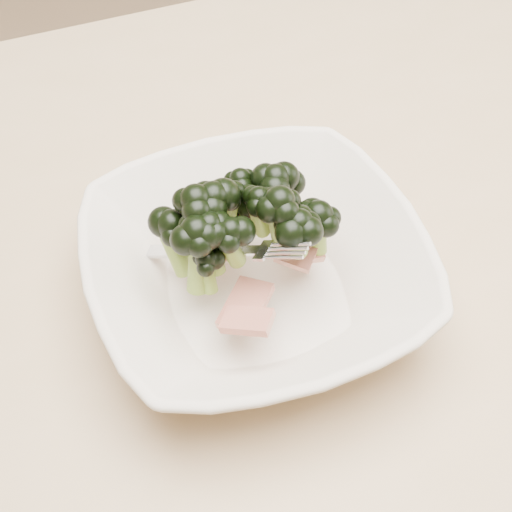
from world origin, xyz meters
The scene contains 2 objects.
dining_table centered at (0.00, 0.00, 0.65)m, with size 1.20×0.80×0.75m.
broccoli_dish centered at (-0.11, -0.06, 0.79)m, with size 0.28×0.28×0.12m.
Camera 1 is at (-0.25, -0.39, 1.22)m, focal length 50.00 mm.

